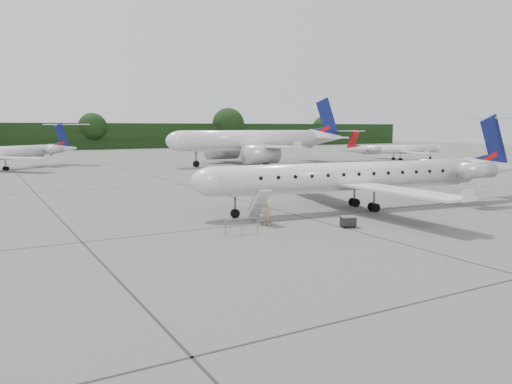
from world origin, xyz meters
TOP-DOWN VIEW (x-y plane):
  - ground at (0.00, 0.00)m, footprint 320.00×320.00m
  - treeline at (0.00, 130.00)m, footprint 260.00×4.00m
  - main_regional_jet at (2.28, 3.34)m, footprint 32.94×25.61m
  - airstair at (-7.19, 2.22)m, footprint 1.15×2.49m
  - passenger at (-7.36, 0.88)m, footprint 0.70×0.63m
  - safety_railing at (-10.08, -0.63)m, footprint 2.20×0.23m
  - baggage_cart at (-2.76, -2.15)m, footprint 1.15×1.04m
  - bg_narrowbody at (18.91, 50.69)m, footprint 35.09×25.81m
  - bg_regional_right at (51.73, 46.65)m, footprint 25.20×19.37m

SIDE VIEW (x-z plane):
  - ground at x=0.00m, z-range 0.00..0.00m
  - baggage_cart at x=-2.76m, z-range 0.00..0.81m
  - safety_railing at x=-10.08m, z-range 0.00..1.00m
  - passenger at x=-7.36m, z-range 0.00..1.60m
  - airstair at x=-7.19m, z-range 0.00..2.44m
  - bg_regional_right at x=51.73m, z-range 0.00..6.16m
  - main_regional_jet at x=2.28m, z-range 0.00..7.78m
  - treeline at x=0.00m, z-range 0.00..8.00m
  - bg_narrowbody at x=18.91m, z-range 0.00..12.31m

